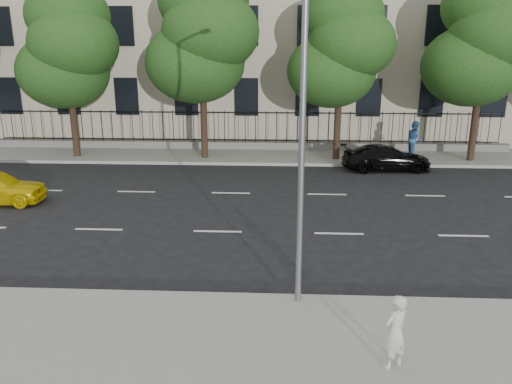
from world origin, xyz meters
The scene contains 13 objects.
ground centered at (0.00, 0.00, 0.00)m, with size 120.00×120.00×0.00m, color black.
near_sidewalk centered at (0.00, -4.00, 0.07)m, with size 60.00×4.00×0.15m, color gray.
far_sidewalk centered at (0.00, 14.00, 0.07)m, with size 60.00×4.00×0.15m, color gray.
lane_markings centered at (0.00, 4.75, 0.01)m, with size 49.60×4.62×0.01m, color silver, non-canonical shape.
iron_fence centered at (0.00, 15.70, 0.65)m, with size 30.00×0.50×2.20m.
street_light centered at (2.50, -1.77, 5.15)m, with size 0.25×3.32×8.05m.
tree_b centered at (-8.96, 13.36, 5.84)m, with size 5.53×5.12×8.97m.
tree_c centered at (-1.96, 13.36, 6.41)m, with size 5.89×5.50×9.80m.
tree_d centered at (5.04, 13.36, 5.84)m, with size 5.34×4.94×8.84m.
tree_e centered at (12.04, 13.36, 6.20)m, with size 5.71×5.31×9.46m.
black_sedan centered at (7.26, 11.39, 0.62)m, with size 1.75×4.30×1.25m, color black.
woman_near centered at (4.18, -4.75, 0.88)m, with size 0.53×0.35×1.46m, color beige.
pedestrian_far centered at (9.21, 13.86, 1.12)m, with size 0.94×0.73×1.94m, color #30588F.
Camera 1 is at (2.04, -12.89, 5.90)m, focal length 35.00 mm.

